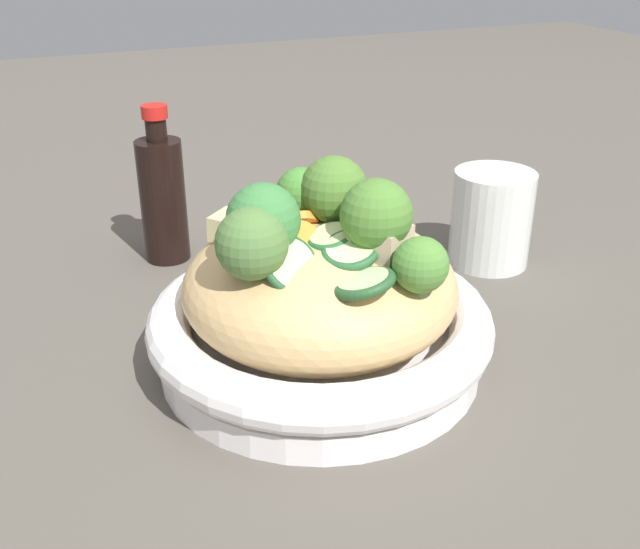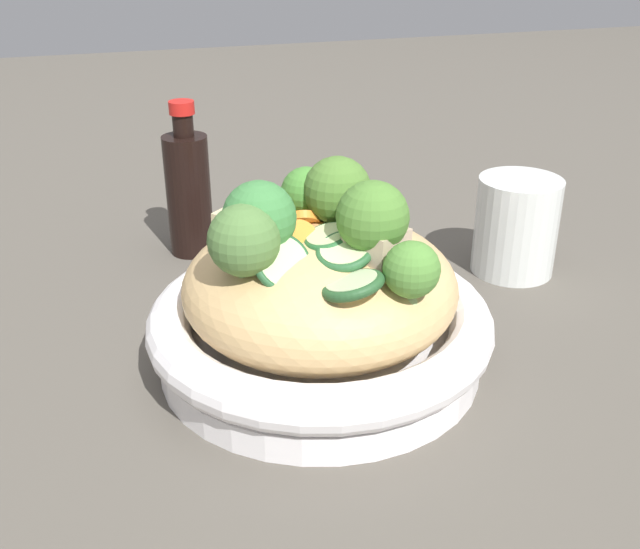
# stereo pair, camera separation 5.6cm
# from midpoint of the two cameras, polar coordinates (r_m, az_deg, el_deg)

# --- Properties ---
(ground_plane) EXTENTS (3.00, 3.00, 0.00)m
(ground_plane) POSITION_cam_midpoint_polar(r_m,az_deg,el_deg) (0.60, -2.70, -6.78)
(ground_plane) COLOR #544E45
(serving_bowl) EXTENTS (0.27, 0.27, 0.06)m
(serving_bowl) POSITION_cam_midpoint_polar(r_m,az_deg,el_deg) (0.58, -2.75, -4.40)
(serving_bowl) COLOR white
(serving_bowl) RESTS_ON ground_plane
(noodle_heap) EXTENTS (0.21, 0.21, 0.09)m
(noodle_heap) POSITION_cam_midpoint_polar(r_m,az_deg,el_deg) (0.56, -2.84, -0.90)
(noodle_heap) COLOR tan
(noodle_heap) RESTS_ON serving_bowl
(broccoli_florets) EXTENTS (0.16, 0.16, 0.08)m
(broccoli_florets) POSITION_cam_midpoint_polar(r_m,az_deg,el_deg) (0.52, -3.31, 4.14)
(broccoli_florets) COLOR #A5BC77
(broccoli_florets) RESTS_ON serving_bowl
(carrot_coins) EXTENTS (0.09, 0.06, 0.03)m
(carrot_coins) POSITION_cam_midpoint_polar(r_m,az_deg,el_deg) (0.56, -5.91, 3.85)
(carrot_coins) COLOR orange
(carrot_coins) RESTS_ON serving_bowl
(zucchini_slices) EXTENTS (0.10, 0.10, 0.04)m
(zucchini_slices) POSITION_cam_midpoint_polar(r_m,az_deg,el_deg) (0.50, -1.98, 0.95)
(zucchini_slices) COLOR beige
(zucchini_slices) RESTS_ON serving_bowl
(chicken_chunks) EXTENTS (0.13, 0.13, 0.03)m
(chicken_chunks) POSITION_cam_midpoint_polar(r_m,az_deg,el_deg) (0.55, -2.34, 3.31)
(chicken_chunks) COLOR #CEBE8C
(chicken_chunks) RESTS_ON serving_bowl
(soy_sauce_bottle) EXTENTS (0.05, 0.05, 0.16)m
(soy_sauce_bottle) POSITION_cam_midpoint_polar(r_m,az_deg,el_deg) (0.77, -13.96, 5.75)
(soy_sauce_bottle) COLOR black
(soy_sauce_bottle) RESTS_ON ground_plane
(drinking_glass) EXTENTS (0.08, 0.08, 0.10)m
(drinking_glass) POSITION_cam_midpoint_polar(r_m,az_deg,el_deg) (0.76, 10.87, 4.19)
(drinking_glass) COLOR silver
(drinking_glass) RESTS_ON ground_plane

